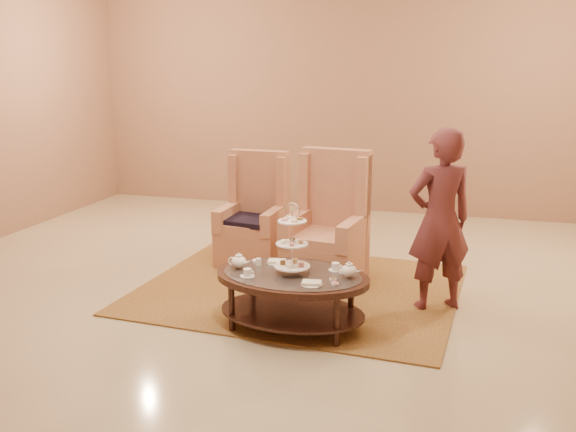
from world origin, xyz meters
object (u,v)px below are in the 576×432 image
(tea_table, at_px, (292,284))
(armchair_left, at_px, (254,225))
(person, at_px, (440,221))
(armchair_right, at_px, (328,238))

(tea_table, height_order, armchair_left, armchair_left)
(tea_table, height_order, person, person)
(armchair_right, xyz_separation_m, person, (1.09, -0.47, 0.37))
(armchair_right, bearing_deg, person, -15.91)
(tea_table, relative_size, armchair_right, 1.01)
(armchair_right, bearing_deg, armchair_left, 165.08)
(armchair_right, distance_m, person, 1.25)
(armchair_left, distance_m, armchair_right, 0.99)
(tea_table, relative_size, person, 0.81)
(tea_table, bearing_deg, armchair_left, 121.46)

